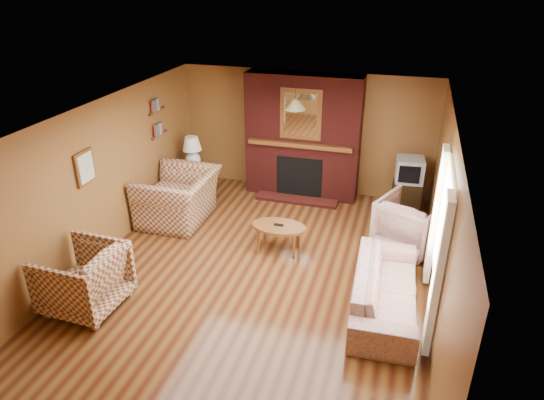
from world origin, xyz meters
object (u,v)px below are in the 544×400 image
(fireplace, at_px, (303,137))
(tv_stand, at_px, (406,195))
(crt_tv, at_px, (410,170))
(floral_armchair, at_px, (410,223))
(coffee_table, at_px, (279,229))
(side_table, at_px, (194,179))
(plaid_loveseat, at_px, (179,197))
(floral_sofa, at_px, (386,289))
(plaid_armchair, at_px, (83,279))
(table_lamp, at_px, (192,150))

(fireplace, distance_m, tv_stand, 2.24)
(crt_tv, bearing_deg, floral_armchair, -86.05)
(coffee_table, bearing_deg, side_table, 142.63)
(tv_stand, xyz_separation_m, crt_tv, (0.00, -0.01, 0.52))
(plaid_loveseat, relative_size, side_table, 2.52)
(floral_sofa, bearing_deg, fireplace, 28.07)
(floral_sofa, height_order, floral_armchair, floral_armchair)
(coffee_table, bearing_deg, plaid_armchair, -134.96)
(side_table, bearing_deg, plaid_loveseat, -78.16)
(floral_armchair, bearing_deg, side_table, 9.91)
(tv_stand, bearing_deg, side_table, -173.96)
(side_table, relative_size, table_lamp, 0.88)
(fireplace, height_order, coffee_table, fireplace)
(crt_tv, bearing_deg, coffee_table, -132.74)
(coffee_table, distance_m, side_table, 2.83)
(coffee_table, xyz_separation_m, tv_stand, (1.90, 2.07, -0.10))
(table_lamp, bearing_deg, side_table, 90.00)
(fireplace, bearing_deg, crt_tv, -5.30)
(floral_armchair, bearing_deg, plaid_armchair, 57.71)
(tv_stand, bearing_deg, plaid_loveseat, -157.20)
(table_lamp, distance_m, tv_stand, 4.21)
(plaid_loveseat, distance_m, side_table, 1.23)
(fireplace, distance_m, side_table, 2.35)
(side_table, xyz_separation_m, table_lamp, (0.00, -0.00, 0.62))
(plaid_armchair, xyz_separation_m, tv_stand, (4.00, 4.17, -0.15))
(floral_armchair, distance_m, tv_stand, 1.37)
(fireplace, xyz_separation_m, tv_stand, (2.05, -0.18, -0.88))
(plaid_armchair, bearing_deg, tv_stand, 138.80)
(fireplace, distance_m, plaid_loveseat, 2.64)
(plaid_armchair, height_order, crt_tv, crt_tv)
(plaid_loveseat, height_order, plaid_armchair, plaid_loveseat)
(floral_sofa, height_order, side_table, floral_sofa)
(coffee_table, bearing_deg, plaid_loveseat, 165.31)
(table_lamp, bearing_deg, plaid_armchair, -87.75)
(plaid_armchair, distance_m, tv_stand, 5.78)
(floral_armchair, xyz_separation_m, coffee_table, (-2.00, -0.71, -0.03))
(coffee_table, relative_size, crt_tv, 1.67)
(coffee_table, bearing_deg, floral_armchair, 19.53)
(side_table, bearing_deg, plaid_armchair, -87.75)
(floral_sofa, relative_size, side_table, 3.82)
(plaid_loveseat, distance_m, crt_tv, 4.21)
(floral_sofa, height_order, table_lamp, table_lamp)
(fireplace, height_order, crt_tv, fireplace)
(fireplace, distance_m, coffee_table, 2.39)
(floral_armchair, height_order, table_lamp, table_lamp)
(side_table, distance_m, crt_tv, 4.20)
(plaid_loveseat, height_order, table_lamp, table_lamp)
(fireplace, bearing_deg, table_lamp, -165.71)
(plaid_armchair, bearing_deg, table_lamp, -175.11)
(plaid_loveseat, xyz_separation_m, plaid_armchair, (-0.10, -2.62, -0.00))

